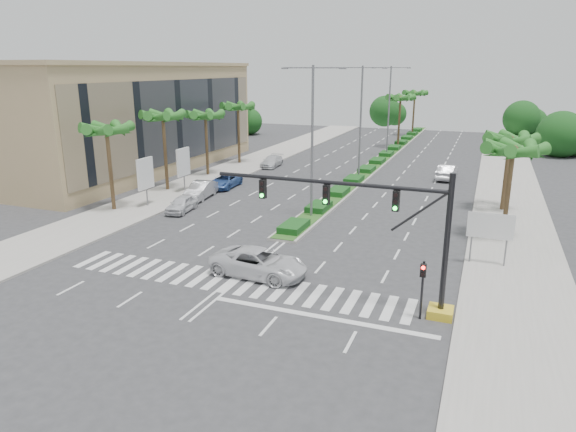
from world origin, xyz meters
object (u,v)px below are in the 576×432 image
car_parked_c (225,181)px  car_crossing (259,263)px  car_right (447,172)px  car_parked_b (201,190)px  car_parked_a (182,204)px  car_parked_d (272,161)px

car_parked_c → car_crossing: (12.81, -19.74, 0.13)m
car_right → car_parked_b: bearing=43.4°
car_parked_a → car_parked_b: (-0.93, 4.71, 0.11)m
car_parked_d → car_crossing: (12.81, -32.02, 0.14)m
car_parked_c → car_parked_d: size_ratio=1.06×
car_parked_b → car_parked_c: (0.00, 4.71, -0.10)m
car_parked_d → car_right: 20.78m
car_parked_c → car_right: (20.78, 12.44, 0.15)m
car_parked_c → car_parked_b: bearing=-93.5°
car_crossing → car_right: (7.97, 32.18, 0.02)m
car_parked_b → car_crossing: car_crossing is taller
car_crossing → car_right: size_ratio=1.16×
car_parked_d → car_parked_c: bearing=-94.1°
car_parked_a → car_parked_b: size_ratio=0.84×
car_parked_a → car_right: size_ratio=0.79×
car_parked_d → car_parked_b: bearing=-94.1°
car_parked_c → car_right: bearing=27.4°
car_crossing → car_parked_a: bearing=52.8°
car_parked_a → car_parked_b: bearing=94.7°
car_parked_b → car_parked_d: size_ratio=1.03×
car_crossing → car_parked_c: bearing=36.8°
car_parked_a → car_crossing: 15.73m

